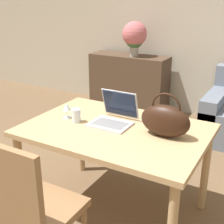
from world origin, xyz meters
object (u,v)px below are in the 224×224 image
object	(u,v)px
drinking_glass	(76,116)
wine_glass	(67,108)
handbag	(165,120)
chair	(30,206)
flower_vase	(135,36)
laptop	(115,114)

from	to	relation	value
drinking_glass	wine_glass	distance (m)	0.12
wine_glass	handbag	world-z (taller)	handbag
chair	flower_vase	world-z (taller)	flower_vase
flower_vase	drinking_glass	bearing A→B (deg)	-75.12
laptop	handbag	size ratio (longest dim) A/B	0.88
drinking_glass	handbag	world-z (taller)	handbag
chair	drinking_glass	size ratio (longest dim) A/B	9.05
laptop	drinking_glass	bearing A→B (deg)	-150.91
chair	wine_glass	size ratio (longest dim) A/B	7.65
drinking_glass	flower_vase	world-z (taller)	flower_vase
drinking_glass	laptop	bearing A→B (deg)	29.09
chair	handbag	world-z (taller)	handbag
handbag	flower_vase	world-z (taller)	flower_vase
wine_glass	laptop	bearing A→B (deg)	16.49
chair	flower_vase	size ratio (longest dim) A/B	1.98
wine_glass	flower_vase	bearing A→B (deg)	102.33
laptop	chair	bearing A→B (deg)	-93.66
laptop	handbag	distance (m)	0.43
drinking_glass	wine_glass	xyz separation A→B (m)	(-0.11, 0.03, 0.03)
drinking_glass	wine_glass	bearing A→B (deg)	163.47
chair	wine_glass	world-z (taller)	chair
chair	drinking_glass	bearing A→B (deg)	105.20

